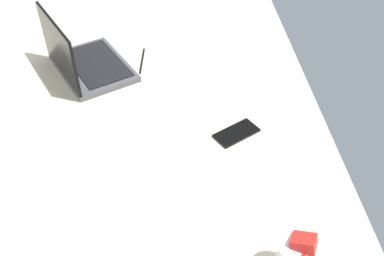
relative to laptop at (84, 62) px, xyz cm
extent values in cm
cube|color=beige|center=(-26.93, -9.97, -13.41)|extent=(180.00, 140.00, 18.00)
cube|color=#4C4C51|center=(1.45, -2.67, -3.41)|extent=(39.98, 35.97, 2.00)
cube|color=black|center=(2.17, -3.99, -2.21)|extent=(33.60, 28.79, 0.40)
cube|color=black|center=(-3.80, 6.99, 8.09)|extent=(29.47, 16.64, 21.00)
cube|color=red|center=(-85.08, -56.29, 4.32)|extent=(7.67, 7.93, 5.34)
cube|color=red|center=(-84.80, -57.84, 6.94)|extent=(6.87, 6.96, 5.36)
cube|color=black|center=(-37.26, -50.72, -4.01)|extent=(13.15, 15.48, 0.80)
cube|color=black|center=(5.84, -20.55, -4.11)|extent=(17.00, 1.75, 0.60)
camera|label=1|loc=(-136.13, -30.87, 86.75)|focal=40.80mm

